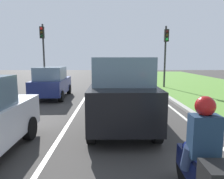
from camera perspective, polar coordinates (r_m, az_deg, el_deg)
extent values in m
plane|color=#383533|center=(12.11, -4.16, -2.29)|extent=(60.00, 60.00, 0.00)
cube|color=silver|center=(12.17, -7.45, -2.27)|extent=(0.12, 32.00, 0.01)
cube|color=silver|center=(12.42, 12.67, -2.19)|extent=(0.12, 32.00, 0.01)
cube|color=#9E9B93|center=(12.53, 14.91, -1.91)|extent=(0.24, 48.00, 0.12)
cube|color=black|center=(7.01, 2.50, -2.40)|extent=(1.91, 4.51, 1.10)
cube|color=slate|center=(6.74, 2.63, 5.31)|extent=(1.71, 2.71, 0.80)
cylinder|color=black|center=(8.62, -3.94, -4.10)|extent=(0.22, 0.76, 0.76)
cylinder|color=black|center=(8.70, 7.66, -4.03)|extent=(0.22, 0.76, 0.76)
cylinder|color=black|center=(5.68, -5.62, -10.80)|extent=(0.22, 0.76, 0.76)
cylinder|color=black|center=(5.80, 12.17, -10.53)|extent=(0.22, 0.76, 0.76)
cylinder|color=black|center=(6.36, -21.63, -9.81)|extent=(0.22, 0.64, 0.64)
cube|color=navy|center=(12.55, -16.10, 1.02)|extent=(1.75, 3.75, 0.80)
cube|color=slate|center=(12.24, -16.51, 4.30)|extent=(1.54, 1.94, 0.68)
cylinder|color=black|center=(14.00, -17.83, 0.03)|extent=(0.24, 0.61, 0.60)
cylinder|color=black|center=(13.67, -11.72, 0.06)|extent=(0.24, 0.61, 0.60)
cylinder|color=black|center=(11.62, -21.09, -1.78)|extent=(0.24, 0.61, 0.60)
cylinder|color=black|center=(11.23, -13.78, -1.80)|extent=(0.24, 0.61, 0.60)
cube|color=#0C143F|center=(3.51, 22.94, -20.58)|extent=(0.32, 1.41, 0.36)
ellipsoid|color=#0C143F|center=(3.71, 21.07, -15.09)|extent=(0.29, 0.51, 0.24)
cube|color=black|center=(2.95, 27.48, -20.82)|extent=(0.41, 0.41, 0.32)
cylinder|color=black|center=(4.22, 18.99, -19.51)|extent=(0.12, 0.60, 0.60)
cube|color=#192D47|center=(3.23, 23.91, -11.58)|extent=(0.41, 0.27, 0.60)
sphere|color=maroon|center=(3.14, 24.16, -4.16)|extent=(0.28, 0.28, 0.28)
cylinder|color=navy|center=(3.41, 19.96, -17.13)|extent=(0.17, 0.30, 0.45)
cylinder|color=navy|center=(3.54, 25.40, -16.55)|extent=(0.17, 0.30, 0.45)
cylinder|color=#2D2D2D|center=(16.62, 14.30, 8.48)|extent=(0.14, 0.14, 4.68)
cube|color=black|center=(16.52, 14.69, 14.12)|extent=(0.32, 0.24, 0.90)
sphere|color=#3F0F0F|center=(16.43, 14.85, 15.13)|extent=(0.20, 0.20, 0.20)
sphere|color=#382B0C|center=(16.39, 14.82, 14.16)|extent=(0.20, 0.20, 0.20)
sphere|color=green|center=(16.37, 14.78, 13.18)|extent=(0.20, 0.20, 0.20)
cylinder|color=#2D2D2D|center=(17.84, -18.15, 8.75)|extent=(0.14, 0.14, 4.95)
cube|color=black|center=(17.77, -18.62, 14.58)|extent=(0.32, 0.24, 0.90)
sphere|color=red|center=(17.68, -18.80, 15.52)|extent=(0.20, 0.20, 0.20)
sphere|color=#382B0C|center=(17.65, -18.75, 14.62)|extent=(0.20, 0.20, 0.20)
sphere|color=black|center=(17.62, -18.71, 13.72)|extent=(0.20, 0.20, 0.20)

